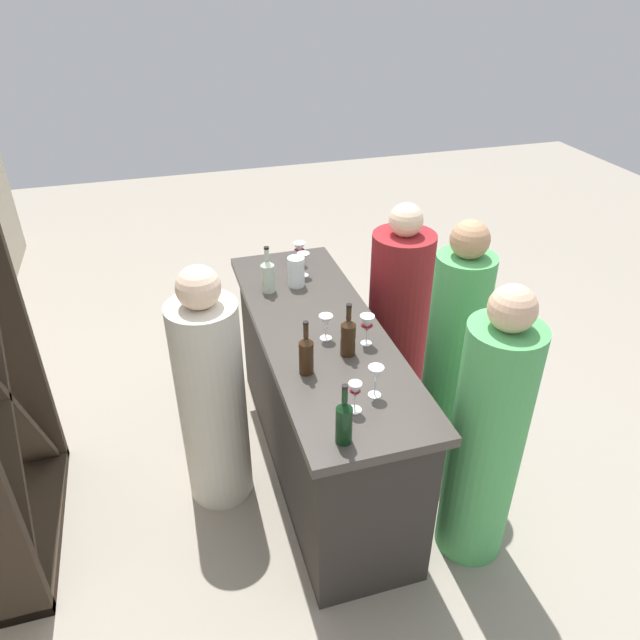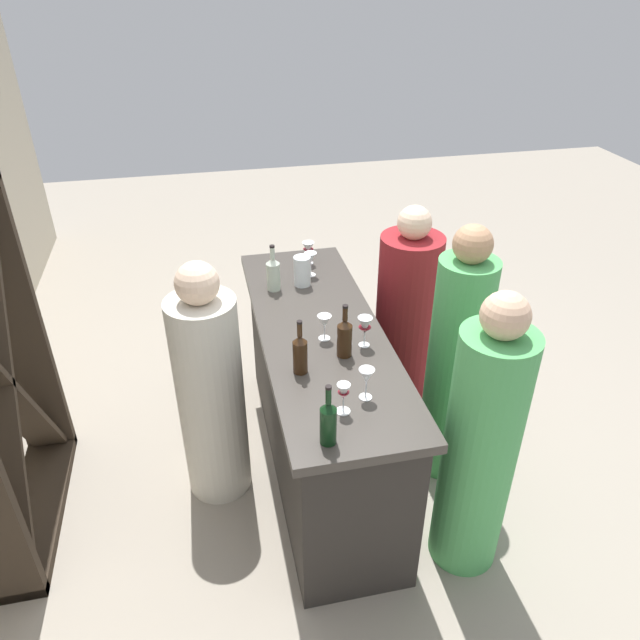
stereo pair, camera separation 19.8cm
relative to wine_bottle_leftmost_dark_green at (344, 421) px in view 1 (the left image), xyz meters
The scene contains 17 objects.
ground_plane 1.41m from the wine_bottle_leftmost_dark_green, 10.12° to the right, with size 12.00×12.00×0.00m, color #9E9384.
bar_counter 1.06m from the wine_bottle_leftmost_dark_green, 10.12° to the right, with size 1.98×0.65×0.99m.
wine_bottle_leftmost_dark_green is the anchor object (origin of this frame).
wine_bottle_second_left_amber_brown 0.50m from the wine_bottle_leftmost_dark_green, ahead, with size 0.07×0.07×0.29m.
wine_bottle_center_amber_brown 0.63m from the wine_bottle_leftmost_dark_green, 20.32° to the right, with size 0.08×0.08×0.29m.
wine_bottle_second_right_clear_pale 1.35m from the wine_bottle_leftmost_dark_green, ahead, with size 0.08×0.08×0.29m.
wine_glass_near_left 0.74m from the wine_bottle_leftmost_dark_green, 27.53° to the right, with size 0.08×0.08×0.17m.
wine_glass_near_center 1.66m from the wine_bottle_leftmost_dark_green, ahead, with size 0.08×0.08×0.15m.
wine_glass_near_right 0.34m from the wine_bottle_leftmost_dark_green, 43.39° to the right, with size 0.07×0.07×0.16m.
wine_glass_far_left 1.50m from the wine_bottle_leftmost_dark_green, ahead, with size 0.08×0.08×0.15m.
wine_glass_far_center 0.77m from the wine_bottle_leftmost_dark_green, 11.78° to the right, with size 0.07×0.07×0.14m.
wine_glass_far_right 0.20m from the wine_bottle_leftmost_dark_green, 32.09° to the right, with size 0.07×0.07×0.15m.
water_pitcher 1.38m from the wine_bottle_leftmost_dark_green, ahead, with size 0.10×0.10×0.18m.
person_left_guest 1.63m from the wine_bottle_leftmost_dark_green, 31.95° to the right, with size 0.44×0.44×1.45m.
person_center_guest 0.85m from the wine_bottle_leftmost_dark_green, 84.09° to the right, with size 0.36×0.36×1.56m.
person_right_guest 1.19m from the wine_bottle_leftmost_dark_green, 51.85° to the right, with size 0.40×0.40×1.59m.
person_server_behind 1.05m from the wine_bottle_leftmost_dark_green, 29.08° to the left, with size 0.44×0.44×1.46m.
Camera 1 is at (-2.59, 0.77, 2.71)m, focal length 33.38 mm.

